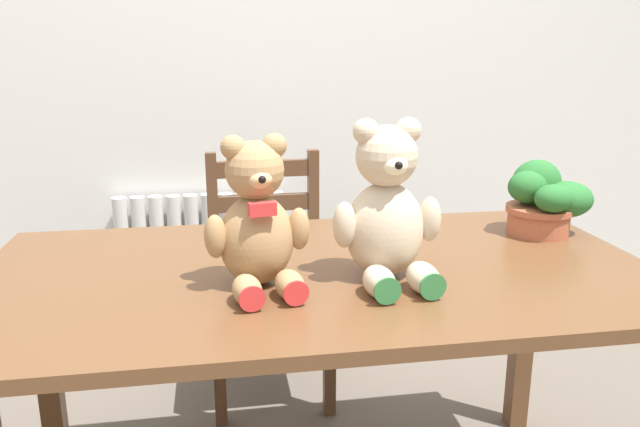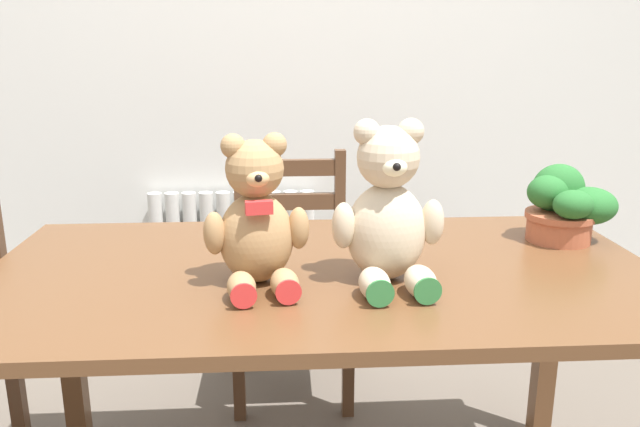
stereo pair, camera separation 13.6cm
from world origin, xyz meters
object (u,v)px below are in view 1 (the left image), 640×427
(teddy_bear_right, at_px, (387,212))
(potted_plant, at_px, (544,200))
(teddy_bear_left, at_px, (257,223))
(wooden_chair_behind, at_px, (268,275))

(teddy_bear_right, bearing_deg, potted_plant, -157.22)
(teddy_bear_left, distance_m, teddy_bear_right, 0.29)
(teddy_bear_right, bearing_deg, wooden_chair_behind, -80.64)
(wooden_chair_behind, xyz_separation_m, teddy_bear_right, (0.20, -0.85, 0.46))
(wooden_chair_behind, bearing_deg, potted_plant, 140.94)
(teddy_bear_right, distance_m, potted_plant, 0.59)
(teddy_bear_right, bearing_deg, teddy_bear_left, -4.01)
(teddy_bear_left, height_order, potted_plant, teddy_bear_left)
(wooden_chair_behind, height_order, teddy_bear_left, teddy_bear_left)
(wooden_chair_behind, height_order, teddy_bear_right, teddy_bear_right)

